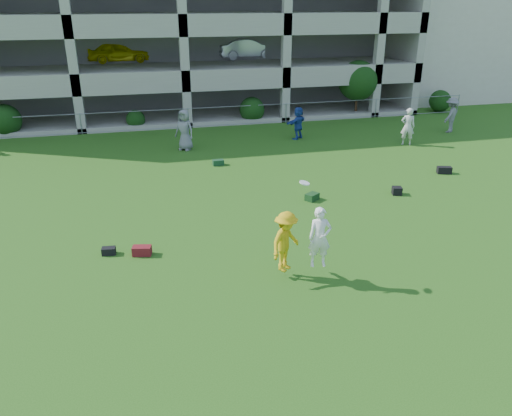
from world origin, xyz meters
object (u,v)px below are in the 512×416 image
object	(u,v)px
bystander_c	(184,130)
bystander_d	(298,123)
frisbee_contest	(294,241)
stucco_building	(454,26)
bystander_f	(451,115)
parking_garage	(169,15)
bystander_e	(408,127)
crate_d	(397,191)

from	to	relation	value
bystander_c	bystander_d	size ratio (longest dim) A/B	1.17
frisbee_contest	stucco_building	bearing A→B (deg)	50.31
bystander_d	bystander_f	size ratio (longest dim) A/B	0.88
bystander_f	parking_garage	world-z (taller)	parking_garage
bystander_e	parking_garage	size ratio (longest dim) A/B	0.06
frisbee_contest	parking_garage	size ratio (longest dim) A/B	0.09
parking_garage	bystander_f	bearing A→B (deg)	-42.61
stucco_building	frisbee_contest	distance (m)	35.06
parking_garage	bystander_e	bearing A→B (deg)	-54.77
bystander_d	parking_garage	bearing A→B (deg)	-105.20
bystander_c	crate_d	xyz separation A→B (m)	(7.32, -8.25, -0.86)
bystander_e	crate_d	distance (m)	7.60
crate_d	bystander_c	bearing A→B (deg)	131.55
parking_garage	frisbee_contest	bearing A→B (deg)	-88.39
bystander_d	bystander_e	xyz separation A→B (m)	(5.12, -2.53, 0.10)
bystander_f	parking_garage	bearing A→B (deg)	-76.59
bystander_c	bystander_e	bearing A→B (deg)	28.30
frisbee_contest	parking_garage	bearing A→B (deg)	91.61
bystander_f	crate_d	distance (m)	11.33
bystander_c	bystander_f	world-z (taller)	bystander_c
bystander_c	parking_garage	bearing A→B (deg)	124.58
bystander_d	frisbee_contest	xyz separation A→B (m)	(-4.76, -14.00, 0.27)
stucco_building	bystander_d	xyz separation A→B (m)	(-17.49, -12.81, -4.13)
crate_d	stucco_building	bearing A→B (deg)	53.03
bystander_e	frisbee_contest	world-z (taller)	frisbee_contest
bystander_f	crate_d	bearing A→B (deg)	12.79
crate_d	frisbee_contest	bearing A→B (deg)	-139.30
stucco_building	bystander_f	world-z (taller)	stucco_building
frisbee_contest	parking_garage	distance (m)	26.97
stucco_building	bystander_f	size ratio (longest dim) A/B	8.16
bystander_d	bystander_e	bearing A→B (deg)	114.72
crate_d	parking_garage	distance (m)	23.21
stucco_building	crate_d	bearing A→B (deg)	-126.97
crate_d	parking_garage	bearing A→B (deg)	107.16
bystander_c	bystander_e	distance (m)	11.47
stucco_building	parking_garage	bearing A→B (deg)	-179.25
bystander_d	crate_d	xyz separation A→B (m)	(1.12, -8.94, -0.72)
stucco_building	parking_garage	distance (m)	23.02
bystander_e	crate_d	world-z (taller)	bystander_e
stucco_building	bystander_d	bearing A→B (deg)	-143.78
stucco_building	frisbee_contest	world-z (taller)	stucco_building
crate_d	bystander_d	bearing A→B (deg)	97.14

